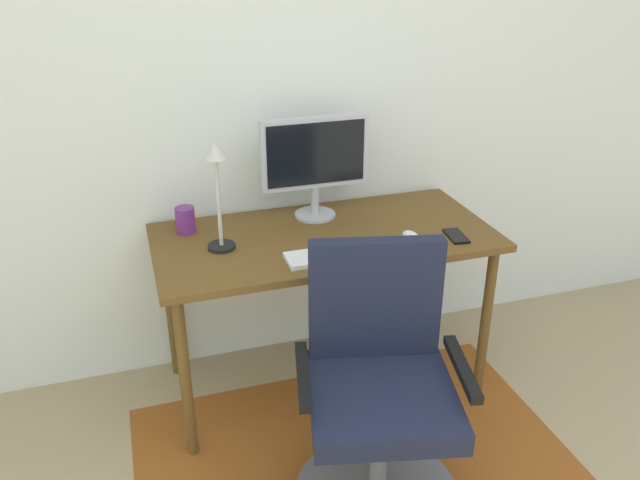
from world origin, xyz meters
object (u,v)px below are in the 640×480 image
Objects in this scene: cell_phone at (456,236)px; keyboard at (341,254)px; coffee_cup at (185,220)px; office_chair at (378,412)px; monitor at (314,158)px; desk at (325,251)px; desk_lamp at (217,181)px; computer_mouse at (411,237)px.

keyboard is at bearing -171.08° from cell_phone.
coffee_cup is 0.11× the size of office_chair.
cell_phone is (0.49, -0.38, -0.26)m from monitor.
desk is at bearing 101.11° from office_chair.
keyboard is at bearing -26.08° from desk_lamp.
coffee_cup is 0.32m from desk_lamp.
desk_lamp reaches higher than coffee_cup.
desk_lamp reaches higher than keyboard.
keyboard reaches higher than desk.
keyboard reaches higher than cell_phone.
desk is 0.59m from coffee_cup.
cell_phone is at bearing -11.52° from desk_lamp.
desk_lamp is at bearing 153.92° from keyboard.
cell_phone is (1.04, -0.39, -0.05)m from coffee_cup.
office_chair reaches higher than cell_phone.
desk is 0.74m from office_chair.
computer_mouse is at bearing 70.12° from office_chair.
cell_phone is at bearing -20.44° from coffee_cup.
desk_lamp is (-0.43, -0.00, 0.36)m from desk.
cell_phone is at bearing -38.21° from monitor.
monitor is 1.08× the size of keyboard.
cell_phone is 0.82m from office_chair.
desk_lamp is 0.45× the size of office_chair.
office_chair is (-0.03, -0.68, -0.30)m from desk.
coffee_cup is (-0.54, 0.20, 0.13)m from desk.
office_chair is at bearing -92.68° from monitor.
office_chair is at bearing -92.24° from desk.
desk_lamp is at bearing 133.80° from office_chair.
desk_lamp is (0.11, -0.20, 0.23)m from coffee_cup.
keyboard is at bearing -90.67° from desk.
computer_mouse is (0.30, -0.36, -0.25)m from monitor.
monitor is at bearing -0.46° from coffee_cup.
desk_lamp is at bearing -179.81° from desk.
keyboard is 0.51m from cell_phone.
coffee_cup is at bearing 119.66° from desk_lamp.
desk_lamp is at bearing -60.34° from coffee_cup.
monitor is 0.67m from cell_phone.
computer_mouse is at bearing 178.78° from cell_phone.
office_chair reaches higher than desk.
office_chair is at bearing -59.72° from coffee_cup.
monitor is 3.32× the size of cell_phone.
monitor is 1.08× the size of desk_lamp.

